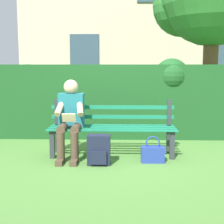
{
  "coord_description": "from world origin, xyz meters",
  "views": [
    {
      "loc": [
        -0.14,
        4.9,
        1.38
      ],
      "look_at": [
        0.0,
        0.1,
        0.7
      ],
      "focal_mm": 51.87,
      "sensor_mm": 36.0,
      "label": 1
    }
  ],
  "objects_px": {
    "person_seated": "(70,117)",
    "handbag": "(153,154)",
    "backpack": "(99,150)",
    "park_bench": "(112,128)"
  },
  "relations": [
    {
      "from": "handbag",
      "to": "person_seated",
      "type": "bearing_deg",
      "value": -11.21
    },
    {
      "from": "park_bench",
      "to": "backpack",
      "type": "bearing_deg",
      "value": 71.94
    },
    {
      "from": "park_bench",
      "to": "person_seated",
      "type": "xyz_separation_m",
      "value": [
        0.63,
        0.17,
        0.2
      ]
    },
    {
      "from": "park_bench",
      "to": "handbag",
      "type": "relative_size",
      "value": 5.08
    },
    {
      "from": "person_seated",
      "to": "handbag",
      "type": "height_order",
      "value": "person_seated"
    },
    {
      "from": "backpack",
      "to": "person_seated",
      "type": "bearing_deg",
      "value": -39.17
    },
    {
      "from": "person_seated",
      "to": "handbag",
      "type": "relative_size",
      "value": 3.06
    },
    {
      "from": "person_seated",
      "to": "backpack",
      "type": "bearing_deg",
      "value": 140.83
    },
    {
      "from": "person_seated",
      "to": "backpack",
      "type": "distance_m",
      "value": 0.72
    },
    {
      "from": "park_bench",
      "to": "person_seated",
      "type": "height_order",
      "value": "person_seated"
    }
  ]
}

